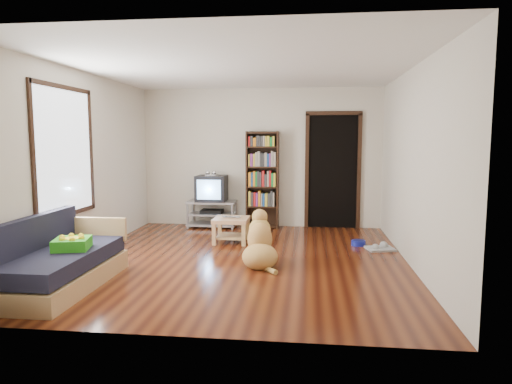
# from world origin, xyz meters

# --- Properties ---
(ground) EXTENTS (5.00, 5.00, 0.00)m
(ground) POSITION_xyz_m (0.00, 0.00, 0.00)
(ground) COLOR #5A250F
(ground) RESTS_ON ground
(ceiling) EXTENTS (5.00, 5.00, 0.00)m
(ceiling) POSITION_xyz_m (0.00, 0.00, 2.60)
(ceiling) COLOR white
(ceiling) RESTS_ON ground
(wall_back) EXTENTS (4.50, 0.00, 4.50)m
(wall_back) POSITION_xyz_m (0.00, 2.50, 1.30)
(wall_back) COLOR beige
(wall_back) RESTS_ON ground
(wall_front) EXTENTS (4.50, 0.00, 4.50)m
(wall_front) POSITION_xyz_m (0.00, -2.50, 1.30)
(wall_front) COLOR beige
(wall_front) RESTS_ON ground
(wall_left) EXTENTS (0.00, 5.00, 5.00)m
(wall_left) POSITION_xyz_m (-2.25, 0.00, 1.30)
(wall_left) COLOR beige
(wall_left) RESTS_ON ground
(wall_right) EXTENTS (0.00, 5.00, 5.00)m
(wall_right) POSITION_xyz_m (2.25, 0.00, 1.30)
(wall_right) COLOR beige
(wall_right) RESTS_ON ground
(green_cushion) EXTENTS (0.46, 0.46, 0.12)m
(green_cushion) POSITION_xyz_m (-1.75, -1.30, 0.48)
(green_cushion) COLOR green
(green_cushion) RESTS_ON sofa
(laptop) EXTENTS (0.30, 0.19, 0.02)m
(laptop) POSITION_xyz_m (-0.32, 1.01, 0.41)
(laptop) COLOR silver
(laptop) RESTS_ON coffee_table
(dog_bowl) EXTENTS (0.22, 0.22, 0.08)m
(dog_bowl) POSITION_xyz_m (1.69, 1.06, 0.04)
(dog_bowl) COLOR navy
(dog_bowl) RESTS_ON ground
(grey_rag) EXTENTS (0.46, 0.40, 0.03)m
(grey_rag) POSITION_xyz_m (1.99, 0.81, 0.01)
(grey_rag) COLOR #A4A4A4
(grey_rag) RESTS_ON ground
(window) EXTENTS (0.03, 1.46, 1.70)m
(window) POSITION_xyz_m (-2.23, -0.50, 1.50)
(window) COLOR white
(window) RESTS_ON wall_left
(doorway) EXTENTS (1.03, 0.05, 2.19)m
(doorway) POSITION_xyz_m (1.35, 2.48, 1.12)
(doorway) COLOR black
(doorway) RESTS_ON wall_back
(tv_stand) EXTENTS (0.90, 0.45, 0.50)m
(tv_stand) POSITION_xyz_m (-0.90, 2.25, 0.27)
(tv_stand) COLOR #99999E
(tv_stand) RESTS_ON ground
(crt_tv) EXTENTS (0.55, 0.52, 0.58)m
(crt_tv) POSITION_xyz_m (-0.90, 2.27, 0.74)
(crt_tv) COLOR black
(crt_tv) RESTS_ON tv_stand
(bookshelf) EXTENTS (0.60, 0.30, 1.80)m
(bookshelf) POSITION_xyz_m (0.05, 2.34, 1.00)
(bookshelf) COLOR black
(bookshelf) RESTS_ON ground
(sofa) EXTENTS (0.80, 1.80, 0.80)m
(sofa) POSITION_xyz_m (-1.87, -1.38, 0.26)
(sofa) COLOR tan
(sofa) RESTS_ON ground
(coffee_table) EXTENTS (0.55, 0.55, 0.40)m
(coffee_table) POSITION_xyz_m (-0.32, 1.04, 0.28)
(coffee_table) COLOR tan
(coffee_table) RESTS_ON ground
(dog) EXTENTS (0.52, 0.88, 0.74)m
(dog) POSITION_xyz_m (0.28, -0.22, 0.27)
(dog) COLOR tan
(dog) RESTS_ON ground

